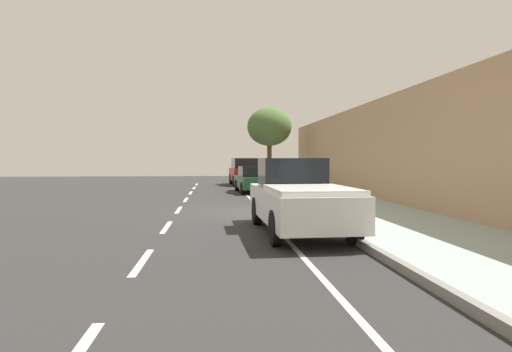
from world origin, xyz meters
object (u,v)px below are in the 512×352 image
(parked_suv_red_mid, at_px, (244,171))
(street_tree_mid_block, at_px, (269,127))
(cyclist_with_backpack, at_px, (283,180))
(bicycle_at_curb, at_px, (277,195))
(parked_sedan_green_second, at_px, (254,179))
(pedestrian_on_phone, at_px, (298,171))
(parked_pickup_white_nearest, at_px, (298,198))
(fire_hydrant, at_px, (290,187))

(parked_suv_red_mid, xyz_separation_m, street_tree_mid_block, (2.03, 1.12, 3.36))
(parked_suv_red_mid, bearing_deg, cyclist_with_backpack, -86.88)
(parked_suv_red_mid, distance_m, bicycle_at_curb, 13.48)
(parked_suv_red_mid, height_order, cyclist_with_backpack, parked_suv_red_mid)
(parked_suv_red_mid, height_order, street_tree_mid_block, street_tree_mid_block)
(street_tree_mid_block, bearing_deg, parked_sedan_green_second, -103.12)
(street_tree_mid_block, bearing_deg, bicycle_at_curb, -95.85)
(pedestrian_on_phone, bearing_deg, cyclist_with_backpack, -104.21)
(parked_pickup_white_nearest, height_order, cyclist_with_backpack, parked_pickup_white_nearest)
(parked_sedan_green_second, relative_size, pedestrian_on_phone, 2.70)
(bicycle_at_curb, xyz_separation_m, street_tree_mid_block, (1.49, 14.57, 4.03))
(pedestrian_on_phone, distance_m, fire_hydrant, 8.89)
(bicycle_at_curb, height_order, pedestrian_on_phone, pedestrian_on_phone)
(cyclist_with_backpack, xyz_separation_m, street_tree_mid_block, (1.27, 15.01, 3.38))
(cyclist_with_backpack, bearing_deg, fire_hydrant, 73.42)
(fire_hydrant, bearing_deg, pedestrian_on_phone, 76.41)
(bicycle_at_curb, relative_size, street_tree_mid_block, 0.28)
(parked_sedan_green_second, distance_m, pedestrian_on_phone, 5.57)
(bicycle_at_curb, distance_m, fire_hydrant, 2.03)
(street_tree_mid_block, height_order, pedestrian_on_phone, street_tree_mid_block)
(parked_sedan_green_second, distance_m, bicycle_at_curb, 6.12)
(parked_sedan_green_second, height_order, pedestrian_on_phone, pedestrian_on_phone)
(parked_sedan_green_second, xyz_separation_m, parked_suv_red_mid, (-0.05, 7.36, 0.27))
(parked_pickup_white_nearest, relative_size, bicycle_at_curb, 3.35)
(cyclist_with_backpack, bearing_deg, pedestrian_on_phone, 75.79)
(parked_suv_red_mid, height_order, bicycle_at_curb, parked_suv_red_mid)
(street_tree_mid_block, relative_size, pedestrian_on_phone, 3.44)
(parked_suv_red_mid, xyz_separation_m, fire_hydrant, (1.43, -11.64, -0.44))
(pedestrian_on_phone, bearing_deg, parked_suv_red_mid, 139.33)
(parked_sedan_green_second, xyz_separation_m, street_tree_mid_block, (1.98, 8.48, 3.64))
(bicycle_at_curb, bearing_deg, street_tree_mid_block, 84.15)
(parked_pickup_white_nearest, bearing_deg, street_tree_mid_block, 84.80)
(street_tree_mid_block, bearing_deg, cyclist_with_backpack, -94.84)
(parked_pickup_white_nearest, distance_m, parked_sedan_green_second, 13.85)
(parked_pickup_white_nearest, distance_m, street_tree_mid_block, 22.69)
(parked_sedan_green_second, relative_size, parked_suv_red_mid, 0.94)
(bicycle_at_curb, xyz_separation_m, cyclist_with_backpack, (0.22, -0.44, 0.65))
(bicycle_at_curb, bearing_deg, parked_sedan_green_second, 94.55)
(parked_sedan_green_second, distance_m, street_tree_mid_block, 9.44)
(parked_sedan_green_second, relative_size, cyclist_with_backpack, 2.70)
(cyclist_with_backpack, distance_m, fire_hydrant, 2.39)
(parked_suv_red_mid, bearing_deg, fire_hydrant, -83.01)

